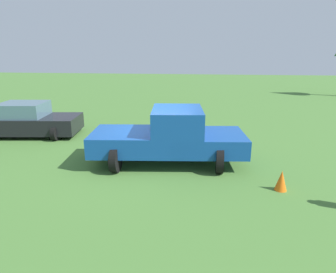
% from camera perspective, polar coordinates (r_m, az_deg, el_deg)
% --- Properties ---
extents(ground_plane, '(80.00, 80.00, 0.00)m').
position_cam_1_polar(ground_plane, '(10.17, -2.60, -4.45)').
color(ground_plane, '#477533').
extents(pickup_truck, '(2.78, 5.12, 1.82)m').
position_cam_1_polar(pickup_truck, '(9.61, 0.76, 0.26)').
color(pickup_truck, black).
rests_on(pickup_truck, ground_plane).
extents(sedan_near, '(2.54, 4.43, 1.45)m').
position_cam_1_polar(sedan_near, '(14.31, -25.38, 2.79)').
color(sedan_near, black).
rests_on(sedan_near, ground_plane).
extents(traffic_cone, '(0.32, 0.32, 0.55)m').
position_cam_1_polar(traffic_cone, '(8.46, 21.04, -7.95)').
color(traffic_cone, orange).
rests_on(traffic_cone, ground_plane).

